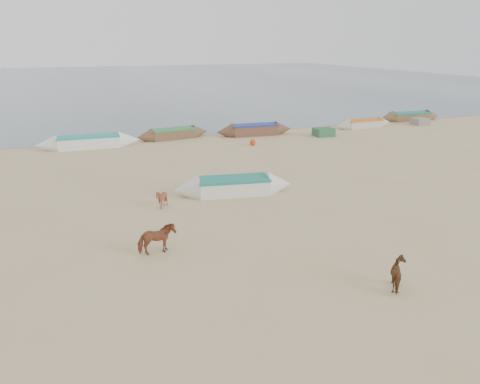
% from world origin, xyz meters
% --- Properties ---
extents(ground, '(140.00, 140.00, 0.00)m').
position_xyz_m(ground, '(0.00, 0.00, 0.00)').
color(ground, tan).
rests_on(ground, ground).
extents(sea, '(160.00, 160.00, 0.00)m').
position_xyz_m(sea, '(0.00, 82.00, 0.01)').
color(sea, slate).
rests_on(sea, ground).
extents(cow_adult, '(1.37, 0.73, 1.11)m').
position_xyz_m(cow_adult, '(-4.23, 1.24, 0.56)').
color(cow_adult, brown).
rests_on(cow_adult, ground).
extents(calf_front, '(0.92, 0.85, 0.89)m').
position_xyz_m(calf_front, '(-3.05, 5.99, 0.44)').
color(calf_front, brown).
rests_on(calf_front, ground).
extents(calf_right, '(0.92, 1.04, 0.94)m').
position_xyz_m(calf_right, '(2.20, -3.89, 0.47)').
color(calf_right, brown).
rests_on(calf_right, ground).
extents(near_canoe, '(6.07, 2.37, 0.83)m').
position_xyz_m(near_canoe, '(0.70, 6.74, 0.41)').
color(near_canoe, silver).
rests_on(near_canoe, ground).
extents(waterline_canoes, '(57.72, 4.75, 0.90)m').
position_xyz_m(waterline_canoes, '(-1.52, 20.51, 0.41)').
color(waterline_canoes, brown).
rests_on(waterline_canoes, ground).
extents(beach_clutter, '(45.84, 4.54, 0.64)m').
position_xyz_m(beach_clutter, '(4.37, 18.96, 0.30)').
color(beach_clutter, '#337032').
rests_on(beach_clutter, ground).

